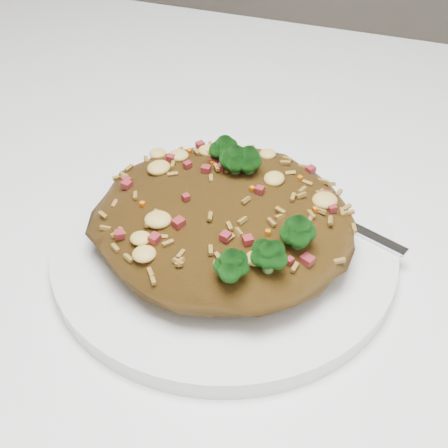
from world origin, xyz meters
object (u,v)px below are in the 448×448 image
(dining_table, at_px, (231,321))
(fork, at_px, (318,210))
(plate, at_px, (224,247))
(fried_rice, at_px, (225,211))

(dining_table, relative_size, fork, 7.66)
(dining_table, distance_m, plate, 0.10)
(dining_table, bearing_deg, plate, -97.96)
(fried_rice, height_order, fork, fried_rice)
(plate, height_order, fried_rice, fried_rice)
(dining_table, height_order, fried_rice, fried_rice)
(fried_rice, bearing_deg, dining_table, 85.20)
(fried_rice, xyz_separation_m, fork, (0.06, 0.05, -0.03))
(plate, bearing_deg, fried_rice, -13.42)
(fork, bearing_deg, dining_table, -123.73)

